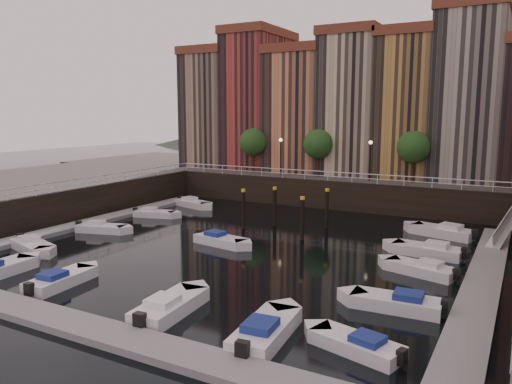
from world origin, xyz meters
The scene contains 25 objects.
ground centered at (0.00, 0.00, 0.00)m, with size 200.00×200.00×0.00m, color black.
quay_far centered at (0.00, 26.00, 1.50)m, with size 80.00×20.00×3.00m, color black.
dock_left centered at (-16.20, -1.00, 0.17)m, with size 2.00×28.00×0.35m, color gray.
dock_right centered at (16.20, -1.00, 0.17)m, with size 2.00×28.00×0.35m, color gray.
dock_near centered at (0.00, -17.00, 0.17)m, with size 30.00×2.00×0.35m, color gray.
mountains centered at (1.72, 110.00, 7.92)m, with size 145.00×100.00×18.00m.
far_terrace centered at (3.31, 23.50, 10.95)m, with size 48.70×10.30×17.50m.
promenade_trees centered at (-1.33, 18.20, 6.58)m, with size 21.20×3.20×5.20m.
street_lamps centered at (-1.00, 17.20, 5.90)m, with size 10.36×0.36×4.18m.
railings centered at (0.00, 4.88, 3.79)m, with size 36.08×34.04×0.52m.
gangway centered at (17.10, 10.00, 1.92)m, with size 2.78×8.32×3.73m.
mooring_pilings centered at (0.27, 5.52, 1.65)m, with size 6.55×5.25×3.78m.
boat_left_1 centered at (-13.23, -9.19, 0.36)m, with size 4.83×2.91×1.08m.
boat_left_2 centered at (-13.16, -2.58, 0.34)m, with size 4.50×2.67×1.01m.
boat_left_3 centered at (-13.33, 4.43, 0.32)m, with size 4.29×2.55×0.96m.
boat_left_4 centered at (-13.19, 10.56, 0.36)m, with size 4.80×2.84×1.08m.
boat_right_0 centered at (12.33, -12.99, 0.33)m, with size 4.32×2.49×0.97m.
boat_right_1 centered at (12.73, -7.56, 0.37)m, with size 4.79×1.97×1.09m.
boat_right_2 centered at (12.73, -1.18, 0.35)m, with size 4.68×2.74×1.05m.
boat_right_3 centered at (12.35, 3.32, 0.39)m, with size 5.08×2.27×1.15m.
boat_right_4 centered at (12.43, 9.62, 0.41)m, with size 5.39×3.16×1.21m.
boat_near_1 centered at (-5.27, -13.40, 0.36)m, with size 2.01×4.65×1.05m.
boat_near_2 centered at (2.88, -13.62, 0.39)m, with size 2.22×5.11×1.16m.
boat_near_3 centered at (8.36, -13.82, 0.39)m, with size 2.30×5.15×1.16m.
boat_extra_839 centered at (-2.15, -1.17, 0.35)m, with size 4.68×2.31×1.05m.
Camera 1 is at (17.98, -32.18, 9.90)m, focal length 35.00 mm.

